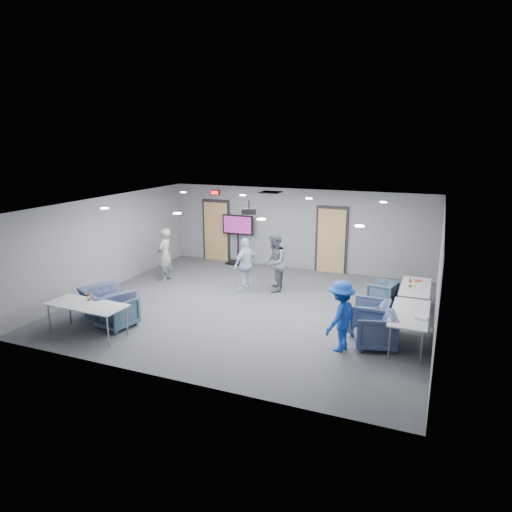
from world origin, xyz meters
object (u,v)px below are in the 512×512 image
at_px(table_right_a, 415,288).
at_px(person_c, 246,265).
at_px(person_b, 274,262).
at_px(table_right_b, 410,314).
at_px(projector, 249,211).
at_px(chair_right_a, 382,293).
at_px(chair_right_c, 375,330).
at_px(bottle_right, 410,283).
at_px(table_front_left, 86,306).
at_px(person_d, 341,316).
at_px(chair_right_b, 369,317).
at_px(chair_front_b, 107,304).
at_px(bottle_front, 89,297).
at_px(chair_front_a, 117,312).
at_px(person_a, 165,255).
at_px(tv_stand, 238,236).

bearing_deg(table_right_a, person_c, 88.75).
distance_m(person_b, table_right_b, 4.49).
height_order(person_c, projector, projector).
distance_m(chair_right_a, chair_right_c, 2.71).
xyz_separation_m(chair_right_a, table_right_b, (0.83, -2.33, 0.37)).
relative_size(person_c, bottle_right, 5.98).
relative_size(person_c, table_front_left, 0.84).
distance_m(person_d, chair_right_b, 1.22).
bearing_deg(chair_right_a, person_d, 5.26).
height_order(person_c, bottle_right, person_c).
bearing_deg(chair_front_b, projector, -104.69).
xyz_separation_m(bottle_front, bottle_right, (6.68, 3.76, 0.01)).
relative_size(person_c, projector, 3.35).
bearing_deg(chair_right_b, chair_front_b, -74.97).
bearing_deg(person_d, chair_right_c, 141.46).
bearing_deg(table_right_a, table_right_b, 180.00).
bearing_deg(table_right_a, chair_front_a, 118.59).
height_order(person_a, chair_front_a, person_a).
relative_size(chair_right_a, table_right_b, 0.38).
height_order(chair_right_a, tv_stand, tv_stand).
bearing_deg(person_b, chair_right_c, 36.81).
height_order(person_a, chair_front_b, person_a).
height_order(person_a, chair_right_c, person_a).
height_order(chair_right_a, chair_front_a, chair_front_a).
relative_size(person_c, chair_right_c, 1.85).
xyz_separation_m(chair_right_a, table_front_left, (-5.87, -4.51, 0.37)).
height_order(chair_front_b, table_right_a, chair_front_b).
xyz_separation_m(person_b, chair_right_b, (3.01, -1.99, -0.47)).
xyz_separation_m(person_b, chair_right_c, (3.22, -2.65, -0.47)).
relative_size(table_right_b, bottle_right, 7.06).
bearing_deg(person_b, tv_stand, -150.39).
bearing_deg(chair_right_b, table_right_a, 152.79).
bearing_deg(person_a, table_right_b, 72.57).
relative_size(person_a, tv_stand, 0.95).
distance_m(chair_right_b, table_front_left, 6.34).
xyz_separation_m(person_c, projector, (0.27, -0.40, 1.62)).
height_order(person_b, projector, projector).
distance_m(person_a, person_c, 2.69).
bearing_deg(table_front_left, tv_stand, 86.13).
bearing_deg(table_front_left, chair_front_b, 105.26).
height_order(chair_right_a, table_right_a, table_right_a).
bearing_deg(tv_stand, table_right_b, -37.06).
distance_m(bottle_right, tv_stand, 6.55).
bearing_deg(bottle_right, chair_right_a, 142.23).
bearing_deg(chair_right_a, table_right_b, 33.41).
bearing_deg(person_a, person_c, 88.71).
bearing_deg(tv_stand, chair_right_c, -42.49).
bearing_deg(person_a, chair_front_b, 4.58).
xyz_separation_m(chair_right_a, table_right_a, (0.83, -0.43, 0.37)).
relative_size(bottle_right, tv_stand, 0.15).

